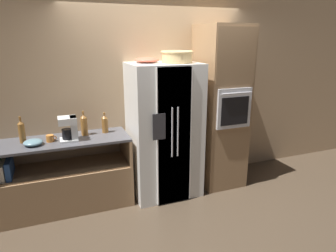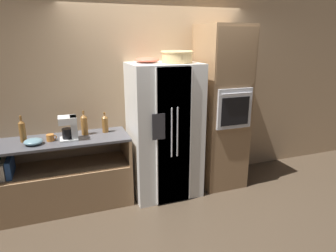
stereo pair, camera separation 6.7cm
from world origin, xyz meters
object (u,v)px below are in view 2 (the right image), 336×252
bottle_wide (105,123)px  mixing_bowl (33,142)px  fruit_bowl (147,60)px  bottle_tall (22,131)px  coffee_maker (70,127)px  refrigerator (164,131)px  bottle_short (84,124)px  mug (51,138)px  wicker_basket (177,56)px  wall_oven (221,108)px

bottle_wide → mixing_bowl: bearing=-167.5°
fruit_bowl → bottle_tall: bearing=178.9°
coffee_maker → fruit_bowl: bearing=5.2°
refrigerator → bottle_short: refrigerator is taller
refrigerator → mixing_bowl: bearing=-179.3°
fruit_bowl → bottle_wide: size_ratio=1.15×
fruit_bowl → coffee_maker: 1.26m
mug → wicker_basket: bearing=-3.6°
fruit_bowl → mug: 1.51m
wall_oven → wicker_basket: 1.02m
wall_oven → mixing_bowl: bearing=-179.1°
wicker_basket → bottle_short: wicker_basket is taller
coffee_maker → bottle_tall: bearing=167.2°
fruit_bowl → bottle_short: 1.13m
bottle_wide → mug: (-0.67, -0.12, -0.08)m
bottle_wide → mug: bottle_wide is taller
mixing_bowl → mug: bearing=19.6°
wall_oven → bottle_wide: bearing=174.6°
wall_oven → fruit_bowl: (-1.05, 0.08, 0.69)m
wall_oven → mixing_bowl: 2.47m
fruit_bowl → wall_oven: bearing=-4.2°
refrigerator → mixing_bowl: (-1.61, -0.02, 0.05)m
refrigerator → bottle_tall: refrigerator is taller
wall_oven → refrigerator: bearing=-178.8°
bottle_tall → wicker_basket: bearing=-5.4°
wicker_basket → bottle_short: size_ratio=1.30×
bottle_tall → bottle_short: (0.71, 0.03, -0.00)m
bottle_tall → refrigerator: bearing=-4.1°
bottle_wide → coffee_maker: coffee_maker is taller
wall_oven → bottle_wide: wall_oven is taller
refrigerator → bottle_short: 1.04m
fruit_bowl → mixing_bowl: fruit_bowl is taller
wall_oven → bottle_tall: wall_oven is taller
wicker_basket → mug: size_ratio=3.39×
wicker_basket → mug: bearing=176.4°
fruit_bowl → coffee_maker: (-1.00, -0.09, -0.76)m
mug → coffee_maker: 0.26m
bottle_short → fruit_bowl: bearing=-4.4°
wicker_basket → mixing_bowl: bearing=178.9°
wall_oven → coffee_maker: bearing=-179.6°
wall_oven → bottle_short: bearing=175.7°
bottle_short → bottle_wide: size_ratio=1.17×
wicker_basket → bottle_wide: (-0.91, 0.22, -0.84)m
fruit_bowl → wicker_basket: bearing=-23.2°
wall_oven → bottle_tall: (-2.58, 0.11, -0.09)m
coffee_maker → bottle_wide: bearing=20.7°
wicker_basket → bottle_short: bearing=169.7°
fruit_bowl → bottle_tall: 1.72m
refrigerator → bottle_wide: refrigerator is taller
mug → bottle_wide: bearing=10.5°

